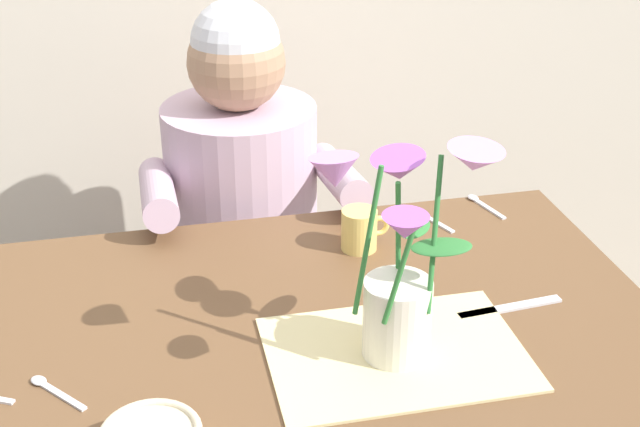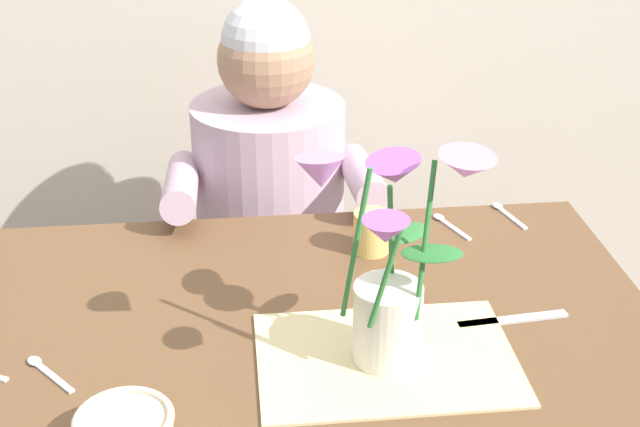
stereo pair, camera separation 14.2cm
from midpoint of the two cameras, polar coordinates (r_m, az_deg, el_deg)
The scene contains 9 objects.
dining_table at distance 1.52m, azimuth 1.52°, elevation -10.31°, with size 1.20×0.80×0.74m.
seated_person at distance 2.08m, azimuth -1.19°, elevation -1.81°, with size 0.45×0.47×1.14m.
striped_placemat at distance 1.40m, azimuth 7.23°, elevation -9.29°, with size 0.40×0.28×0.01m, color beige.
flower_vase at distance 1.32m, azimuth 7.64°, elevation -3.80°, with size 0.30×0.26×0.36m.
dinner_knife at distance 1.53m, azimuth 14.90°, elevation -6.67°, with size 0.19×0.02×0.01m, color silver.
ceramic_mug at distance 1.67m, azimuth 5.82°, elevation -1.26°, with size 0.09×0.07×0.08m.
spoon_1 at distance 1.87m, azimuth 13.89°, elevation 0.07°, with size 0.05×0.12×0.01m.
spoon_2 at distance 1.41m, azimuth -14.57°, elevation -9.70°, with size 0.09×0.10×0.01m.
spoon_3 at distance 1.80m, azimuth 10.34°, elevation -0.64°, with size 0.06×0.12×0.01m.
Camera 2 is at (-0.10, -1.21, 1.57)m, focal length 49.89 mm.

